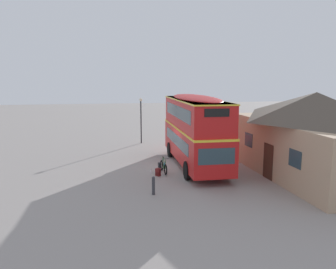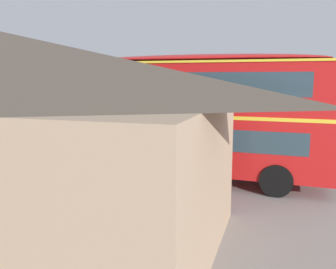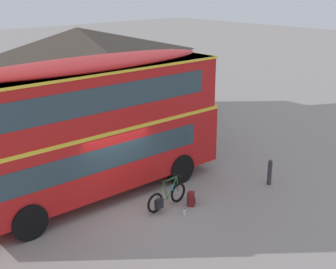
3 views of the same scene
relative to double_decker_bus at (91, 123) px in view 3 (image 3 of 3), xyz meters
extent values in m
plane|color=gray|center=(0.09, -1.41, -2.64)|extent=(120.00, 120.00, 0.00)
cylinder|color=black|center=(3.01, 1.14, -2.09)|extent=(1.10, 0.30, 1.10)
cylinder|color=black|center=(2.97, -1.24, -2.09)|extent=(1.10, 0.30, 1.10)
cylinder|color=black|center=(-3.02, -1.14, -2.09)|extent=(1.10, 0.30, 1.10)
cube|color=red|center=(-0.01, 0.00, -1.13)|extent=(9.70, 2.68, 2.10)
cube|color=yellow|center=(-0.01, 0.00, -0.05)|extent=(9.72, 2.70, 0.12)
cube|color=red|center=(-0.01, 0.00, 0.93)|extent=(9.41, 2.62, 1.90)
ellipsoid|color=red|center=(-0.01, 0.00, 1.96)|extent=(9.22, 2.57, 0.36)
cube|color=#2D424C|center=(4.80, -0.09, -0.88)|extent=(0.10, 2.05, 0.90)
cube|color=black|center=(4.68, -0.09, 1.46)|extent=(0.09, 1.38, 0.44)
cube|color=#2D424C|center=(-0.23, -1.24, -0.83)|extent=(7.53, 0.18, 0.76)
cube|color=#2D424C|center=(-0.03, -1.21, 1.08)|extent=(7.92, 0.18, 0.80)
cube|color=#2D424C|center=(-0.18, 1.24, -0.83)|extent=(7.53, 0.18, 0.76)
cube|color=#2D424C|center=(0.02, 1.21, 1.08)|extent=(7.92, 0.18, 0.80)
cube|color=yellow|center=(-0.01, 0.00, 1.84)|extent=(9.51, 2.70, 0.08)
torus|color=black|center=(1.78, -2.33, -2.30)|extent=(0.68, 0.12, 0.68)
torus|color=black|center=(0.71, -2.39, -2.30)|extent=(0.68, 0.12, 0.68)
cylinder|color=#B2B2B7|center=(1.78, -2.33, -2.30)|extent=(0.06, 0.10, 0.05)
cylinder|color=#B2B2B7|center=(0.71, -2.39, -2.30)|extent=(0.06, 0.10, 0.05)
cylinder|color=#2D6B38|center=(1.49, -2.34, -2.03)|extent=(0.49, 0.06, 0.69)
cylinder|color=#2D6B38|center=(1.42, -2.35, -1.69)|extent=(0.60, 0.07, 0.05)
cylinder|color=#2D6B38|center=(1.19, -2.36, -2.03)|extent=(0.18, 0.05, 0.67)
cylinder|color=#2D6B38|center=(0.99, -2.37, -2.33)|extent=(0.56, 0.06, 0.09)
cylinder|color=#2D6B38|center=(0.92, -2.37, -2.00)|extent=(0.44, 0.05, 0.62)
cylinder|color=#2D6B38|center=(1.75, -2.33, -2.00)|extent=(0.09, 0.04, 0.62)
cylinder|color=black|center=(1.72, -2.33, -1.64)|extent=(0.05, 0.46, 0.03)
ellipsoid|color=black|center=(1.10, -2.36, -1.67)|extent=(0.26, 0.11, 0.06)
cube|color=black|center=(0.73, -2.54, -2.28)|extent=(0.29, 0.15, 0.32)
cylinder|color=#338CBF|center=(1.49, -2.34, -2.03)|extent=(0.07, 0.07, 0.18)
cube|color=maroon|center=(1.92, -2.82, -2.41)|extent=(0.36, 0.36, 0.46)
ellipsoid|color=maroon|center=(1.92, -2.82, -2.18)|extent=(0.34, 0.34, 0.10)
cube|color=#471111|center=(2.00, -2.91, -2.48)|extent=(0.17, 0.17, 0.16)
cylinder|color=black|center=(1.89, -2.68, -2.41)|extent=(0.05, 0.05, 0.37)
cylinder|color=black|center=(1.78, -2.79, -2.41)|extent=(0.05, 0.05, 0.37)
cylinder|color=silver|center=(1.25, -3.17, -2.53)|extent=(0.07, 0.07, 0.23)
cylinder|color=black|center=(1.25, -3.17, -2.40)|extent=(0.04, 0.04, 0.02)
cube|color=tan|center=(3.62, 6.40, -0.95)|extent=(11.06, 6.02, 3.38)
pyramid|color=#4C4238|center=(3.62, 6.40, 1.59)|extent=(11.47, 6.43, 1.72)
cube|color=#3D2319|center=(3.67, 3.49, -1.59)|extent=(1.10, 0.06, 2.10)
cube|color=#2D424C|center=(0.94, 3.44, -0.79)|extent=(1.10, 0.06, 0.90)
cube|color=#2D424C|center=(6.41, 3.54, -0.79)|extent=(1.10, 0.06, 0.90)
cylinder|color=#333338|center=(5.24, -3.57, -2.22)|extent=(0.16, 0.16, 0.85)
sphere|color=#333338|center=(5.24, -3.57, -1.75)|extent=(0.16, 0.16, 0.16)
camera|label=1|loc=(21.79, -5.89, 3.25)|focal=36.36mm
camera|label=2|loc=(-3.22, 13.45, 1.32)|focal=38.71mm
camera|label=3|loc=(-8.11, -12.56, 4.48)|focal=49.55mm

